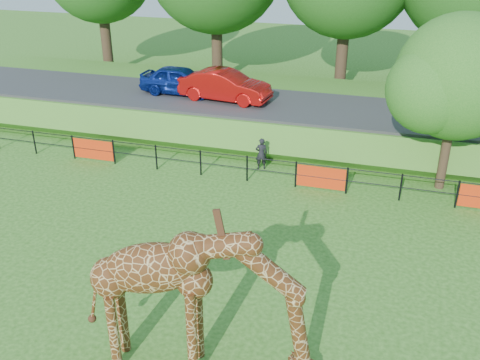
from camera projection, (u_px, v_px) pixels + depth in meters
The scene contains 9 objects.
ground at pixel (169, 300), 14.91m from camera, with size 90.00×90.00×0.00m, color #2B5F17.
giraffe at pixel (201, 302), 11.89m from camera, with size 5.32×0.98×3.80m, color #502810, non-canonical shape.
perimeter_fence at pixel (247, 168), 21.58m from camera, with size 28.07×0.10×1.10m, color black, non-canonical shape.
embankment at pixel (286, 110), 28.00m from camera, with size 40.00×9.00×1.30m, color #2B5F17.
road at pixel (280, 105), 26.40m from camera, with size 40.00×5.00×0.12m, color #323235.
car_blue at pixel (181, 80), 27.63m from camera, with size 1.71×4.24×1.44m, color navy.
car_red at pixel (225, 86), 26.61m from camera, with size 1.60×4.59×1.51m, color red.
visitor at pixel (261, 154), 22.58m from camera, with size 0.51×0.33×1.39m, color black.
tree_east at pixel (461, 82), 19.41m from camera, with size 5.40×4.71×6.76m.
Camera 1 is at (5.31, -10.89, 9.53)m, focal length 40.00 mm.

